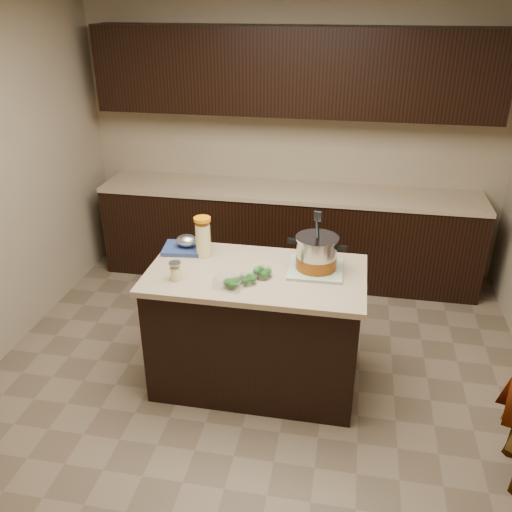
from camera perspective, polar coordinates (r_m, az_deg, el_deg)
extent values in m
plane|color=brown|center=(4.12, 0.00, -12.85)|extent=(4.00, 4.00, 0.00)
cube|color=tan|center=(5.32, 4.05, 12.63)|extent=(4.00, 0.04, 2.70)
cube|color=tan|center=(1.79, -12.51, -18.66)|extent=(4.00, 0.04, 2.70)
cube|color=black|center=(5.34, 3.35, 2.24)|extent=(3.60, 0.60, 0.86)
cube|color=tan|center=(5.17, 3.48, 6.80)|extent=(3.60, 0.63, 0.04)
cube|color=black|center=(5.04, 4.01, 18.81)|extent=(3.60, 0.35, 0.75)
cube|color=black|center=(3.86, 0.00, -7.89)|extent=(1.40, 0.75, 0.86)
cube|color=tan|center=(3.63, 0.00, -1.99)|extent=(1.46, 0.81, 0.04)
cube|color=#5D8458|center=(3.66, 6.30, -1.35)|extent=(0.37, 0.37, 0.02)
cylinder|color=#B7B7BC|center=(3.61, 6.39, 0.26)|extent=(0.30, 0.30, 0.21)
cylinder|color=brown|center=(3.63, 6.34, -0.61)|extent=(0.31, 0.31, 0.09)
cylinder|color=#B7B7BC|center=(3.56, 6.48, 1.89)|extent=(0.33, 0.33, 0.01)
cube|color=black|center=(3.61, 3.87, 1.59)|extent=(0.07, 0.04, 0.03)
cube|color=black|center=(3.55, 9.06, 0.85)|extent=(0.07, 0.04, 0.03)
cylinder|color=black|center=(3.51, 6.49, 2.58)|extent=(0.04, 0.11, 0.26)
cylinder|color=#F2E194|center=(3.81, -5.58, 1.64)|extent=(0.11, 0.11, 0.24)
cylinder|color=white|center=(3.80, -5.59, 1.85)|extent=(0.13, 0.13, 0.27)
cylinder|color=orange|center=(3.74, -5.69, 3.84)|extent=(0.13, 0.13, 0.02)
cylinder|color=#F2E194|center=(3.55, -8.46, -1.84)|extent=(0.08, 0.08, 0.09)
cylinder|color=white|center=(3.54, -8.48, -1.66)|extent=(0.09, 0.09, 0.11)
cylinder|color=silver|center=(3.51, -8.55, -0.72)|extent=(0.10, 0.10, 0.02)
cylinder|color=silver|center=(3.54, 0.68, -1.78)|extent=(0.14, 0.14, 0.06)
cylinder|color=silver|center=(3.47, -0.86, -2.47)|extent=(0.15, 0.15, 0.05)
cube|color=silver|center=(3.43, -2.83, -2.77)|extent=(0.21, 0.17, 0.07)
cube|color=navy|center=(3.95, -7.52, 0.80)|extent=(0.32, 0.27, 0.03)
ellipsoid|color=silver|center=(3.92, -7.29, 1.53)|extent=(0.15, 0.13, 0.08)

